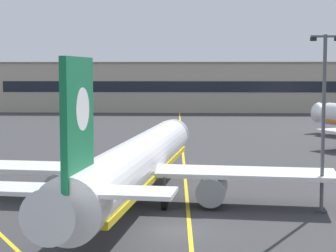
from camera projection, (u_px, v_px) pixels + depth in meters
ground_plane at (178, 231)px, 40.44m from camera, size 400.00×400.00×0.00m
taxiway_centreline at (184, 163)px, 70.29m from camera, size 4.97×179.95×0.01m
airliner_foreground at (137, 163)px, 48.45m from camera, size 32.34×41.49×11.65m
apron_lamp_post at (323, 120)px, 45.13m from camera, size 2.24×0.90×13.62m
terminal_building at (207, 87)px, 158.35m from camera, size 111.69×12.40×13.18m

